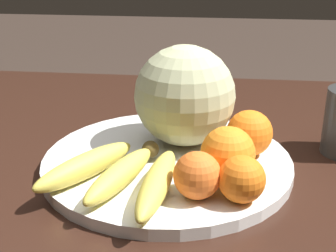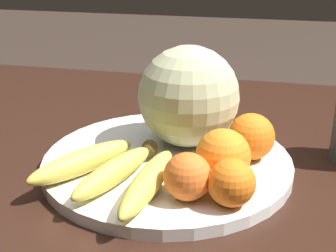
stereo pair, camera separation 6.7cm
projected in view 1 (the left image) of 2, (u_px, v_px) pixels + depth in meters
kitchen_table at (169, 213)px, 0.76m from camera, size 1.64×0.91×0.77m
fruit_bowl at (168, 162)px, 0.69m from camera, size 0.37×0.37×0.02m
melon at (185, 96)px, 0.71m from camera, size 0.16×0.16×0.16m
banana_bunch at (121, 173)px, 0.61m from camera, size 0.19×0.21×0.03m
orange_front_left at (228, 153)px, 0.62m from camera, size 0.07×0.07×0.07m
orange_front_right at (249, 132)px, 0.69m from camera, size 0.07×0.07×0.07m
orange_mid_center at (197, 175)px, 0.58m from camera, size 0.06×0.06×0.06m
orange_back_left at (242, 179)px, 0.57m from camera, size 0.06×0.06×0.06m
produce_tag at (216, 156)px, 0.69m from camera, size 0.08×0.03×0.00m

